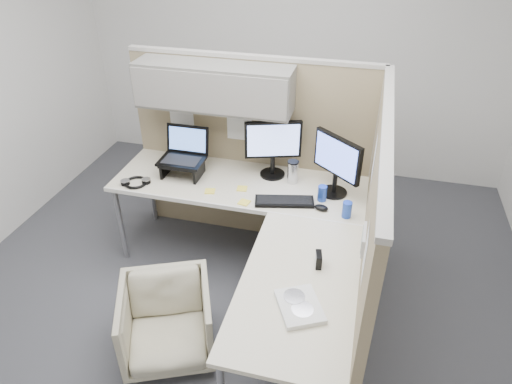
% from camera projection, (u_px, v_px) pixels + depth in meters
% --- Properties ---
extents(ground, '(4.50, 4.50, 0.00)m').
position_uv_depth(ground, '(235.00, 300.00, 3.52)').
color(ground, '#3B3C41').
rests_on(ground, ground).
extents(partition_back, '(2.00, 0.36, 1.63)m').
position_uv_depth(partition_back, '(236.00, 123.00, 3.64)').
color(partition_back, '#978563').
rests_on(partition_back, ground).
extents(partition_right, '(0.07, 2.03, 1.63)m').
position_uv_depth(partition_right, '(368.00, 240.00, 2.83)').
color(partition_right, '#978563').
rests_on(partition_right, ground).
extents(desk, '(2.00, 1.98, 0.73)m').
position_uv_depth(desk, '(255.00, 221.00, 3.22)').
color(desk, beige).
rests_on(desk, ground).
extents(office_chair, '(0.74, 0.72, 0.59)m').
position_uv_depth(office_chair, '(167.00, 319.00, 2.97)').
color(office_chair, beige).
rests_on(office_chair, ground).
extents(monitor_left, '(0.43, 0.20, 0.47)m').
position_uv_depth(monitor_left, '(273.00, 144.00, 3.53)').
color(monitor_left, black).
rests_on(monitor_left, desk).
extents(monitor_right, '(0.36, 0.31, 0.47)m').
position_uv_depth(monitor_right, '(337.00, 161.00, 3.30)').
color(monitor_right, black).
rests_on(monitor_right, desk).
extents(laptop_station, '(0.35, 0.30, 0.37)m').
position_uv_depth(laptop_station, '(183.00, 158.00, 3.62)').
color(laptop_station, black).
rests_on(laptop_station, desk).
extents(keyboard, '(0.45, 0.23, 0.02)m').
position_uv_depth(keyboard, '(284.00, 201.00, 3.33)').
color(keyboard, black).
rests_on(keyboard, desk).
extents(mouse, '(0.11, 0.08, 0.04)m').
position_uv_depth(mouse, '(321.00, 208.00, 3.26)').
color(mouse, black).
rests_on(mouse, desk).
extents(travel_mug, '(0.09, 0.09, 0.19)m').
position_uv_depth(travel_mug, '(293.00, 172.00, 3.53)').
color(travel_mug, silver).
rests_on(travel_mug, desk).
extents(soda_can_green, '(0.07, 0.07, 0.12)m').
position_uv_depth(soda_can_green, '(347.00, 210.00, 3.16)').
color(soda_can_green, '#1E3FA5').
rests_on(soda_can_green, desk).
extents(soda_can_silver, '(0.07, 0.07, 0.12)m').
position_uv_depth(soda_can_silver, '(322.00, 193.00, 3.34)').
color(soda_can_silver, '#1E3FA5').
rests_on(soda_can_silver, desk).
extents(sticky_note_d, '(0.09, 0.09, 0.01)m').
position_uv_depth(sticky_note_d, '(242.00, 188.00, 3.50)').
color(sticky_note_d, '#FDE442').
rests_on(sticky_note_d, desk).
extents(sticky_note_b, '(0.09, 0.09, 0.01)m').
position_uv_depth(sticky_note_b, '(244.00, 202.00, 3.34)').
color(sticky_note_b, '#FDE442').
rests_on(sticky_note_b, desk).
extents(sticky_note_a, '(0.09, 0.09, 0.01)m').
position_uv_depth(sticky_note_a, '(210.00, 191.00, 3.47)').
color(sticky_note_a, '#FDE442').
rests_on(sticky_note_a, desk).
extents(headphones, '(0.24, 0.24, 0.03)m').
position_uv_depth(headphones, '(136.00, 182.00, 3.55)').
color(headphones, black).
rests_on(headphones, desk).
extents(paper_stack, '(0.32, 0.35, 0.03)m').
position_uv_depth(paper_stack, '(300.00, 306.00, 2.47)').
color(paper_stack, white).
rests_on(paper_stack, desk).
extents(desk_clock, '(0.05, 0.10, 0.09)m').
position_uv_depth(desk_clock, '(318.00, 260.00, 2.74)').
color(desk_clock, black).
rests_on(desk_clock, desk).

